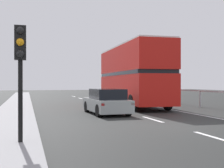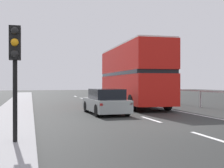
% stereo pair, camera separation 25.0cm
% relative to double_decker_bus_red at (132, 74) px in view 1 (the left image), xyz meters
% --- Properties ---
extents(ground_plane, '(73.30, 120.00, 0.10)m').
position_rel_double_decker_bus_red_xyz_m(ground_plane, '(-1.81, -9.64, -2.39)').
color(ground_plane, '#262826').
extents(near_sidewalk_kerb, '(2.06, 80.00, 0.14)m').
position_rel_double_decker_bus_red_xyz_m(near_sidewalk_kerb, '(-8.11, -9.64, -2.27)').
color(near_sidewalk_kerb, gray).
rests_on(near_sidewalk_kerb, ground).
extents(lane_paint_markings, '(3.32, 46.00, 0.01)m').
position_rel_double_decker_bus_red_xyz_m(lane_paint_markings, '(0.17, -1.52, -2.34)').
color(lane_paint_markings, silver).
rests_on(lane_paint_markings, ground).
extents(bridge_side_railing, '(0.10, 42.00, 1.19)m').
position_rel_double_decker_bus_red_xyz_m(bridge_side_railing, '(4.16, -0.64, -1.39)').
color(bridge_side_railing, '#ACADB3').
rests_on(bridge_side_railing, ground).
extents(double_decker_bus_red, '(2.96, 10.76, 4.37)m').
position_rel_double_decker_bus_red_xyz_m(double_decker_bus_red, '(0.00, 0.00, 0.00)').
color(double_decker_bus_red, red).
rests_on(double_decker_bus_red, ground).
extents(hatchback_car_near, '(1.87, 4.08, 1.38)m').
position_rel_double_decker_bus_red_xyz_m(hatchback_car_near, '(-3.26, -4.96, -1.68)').
color(hatchback_car_near, gray).
rests_on(hatchback_car_near, ground).
extents(traffic_signal_pole, '(0.30, 0.42, 3.07)m').
position_rel_double_decker_bus_red_xyz_m(traffic_signal_pole, '(-7.62, -12.53, 0.10)').
color(traffic_signal_pole, black).
rests_on(traffic_signal_pole, near_sidewalk_kerb).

